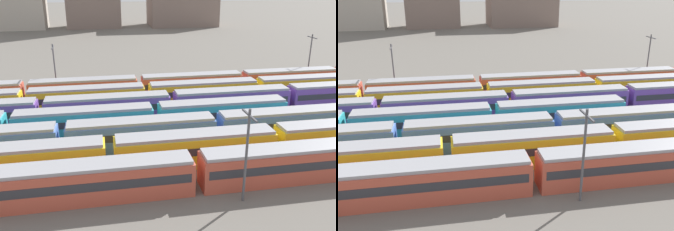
% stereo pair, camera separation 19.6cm
% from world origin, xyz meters
% --- Properties ---
extents(ground_plane, '(600.00, 600.00, 0.00)m').
position_xyz_m(ground_plane, '(0.00, 15.60, 0.00)').
color(ground_plane, '#666059').
extents(train_track_0, '(55.80, 3.06, 3.75)m').
position_xyz_m(train_track_0, '(9.94, 0.00, 1.90)').
color(train_track_0, '#BC4C38').
rests_on(train_track_0, ground_plane).
extents(train_track_2, '(93.60, 3.06, 3.75)m').
position_xyz_m(train_track_2, '(34.12, 10.40, 1.90)').
color(train_track_2, '#4C70BC').
rests_on(train_track_2, ground_plane).
extents(train_track_3, '(55.80, 3.06, 3.75)m').
position_xyz_m(train_track_3, '(8.27, 15.60, 1.90)').
color(train_track_3, teal).
rests_on(train_track_3, ground_plane).
extents(train_track_4, '(74.70, 3.06, 3.75)m').
position_xyz_m(train_track_4, '(20.96, 20.80, 1.90)').
color(train_track_4, '#6B429E').
rests_on(train_track_4, ground_plane).
extents(train_track_5, '(112.50, 3.06, 3.75)m').
position_xyz_m(train_track_5, '(36.77, 26.00, 1.90)').
color(train_track_5, yellow).
rests_on(train_track_5, ground_plane).
extents(train_track_6, '(112.50, 3.06, 3.75)m').
position_xyz_m(train_track_6, '(36.10, 31.20, 1.90)').
color(train_track_6, '#BC4C38').
rests_on(train_track_6, ground_plane).
extents(catenary_pole_1, '(0.24, 3.20, 9.64)m').
position_xyz_m(catenary_pole_1, '(50.96, 34.25, 5.36)').
color(catenary_pole_1, '#4C4C51').
rests_on(catenary_pole_1, ground_plane).
extents(catenary_pole_2, '(0.24, 3.20, 9.14)m').
position_xyz_m(catenary_pole_2, '(23.19, -2.85, 5.11)').
color(catenary_pole_2, '#4C4C51').
rests_on(catenary_pole_2, ground_plane).
extents(catenary_pole_3, '(0.24, 3.20, 9.23)m').
position_xyz_m(catenary_pole_3, '(2.95, 34.35, 5.15)').
color(catenary_pole_3, '#4C4C51').
rests_on(catenary_pole_3, ground_plane).
extents(distant_building_3, '(28.69, 19.81, 20.70)m').
position_xyz_m(distant_building_3, '(47.30, 133.24, 10.35)').
color(distant_building_3, '#7A665B').
rests_on(distant_building_3, ground_plane).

